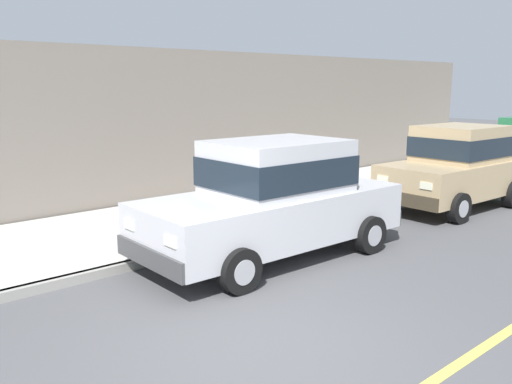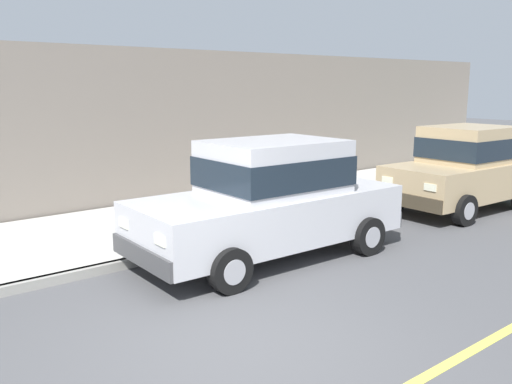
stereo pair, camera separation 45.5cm
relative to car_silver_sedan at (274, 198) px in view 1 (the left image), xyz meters
The scene contains 7 objects.
ground_plane 3.37m from the car_silver_sedan, 46.25° to the right, with size 80.00×80.00×0.00m, color #4C4C4F.
curb 2.68m from the car_silver_sedan, 112.68° to the right, with size 0.16×64.00×0.14m, color gray.
sidewalk 3.73m from the car_silver_sedan, 140.00° to the right, with size 3.60×64.00×0.14m, color #B7B5AD.
car_silver_sedan is the anchor object (origin of this frame).
car_tan_hatchback 5.61m from the car_silver_sedan, 88.91° to the left, with size 2.06×3.86×1.88m.
dog_brown 3.17m from the car_silver_sedan, 150.21° to the left, with size 0.23×0.76×0.49m.
building_facade 6.18m from the car_silver_sedan, 142.70° to the left, with size 0.50×20.00×3.60m, color slate.
Camera 1 is at (4.03, -3.60, 2.79)m, focal length 38.15 mm.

